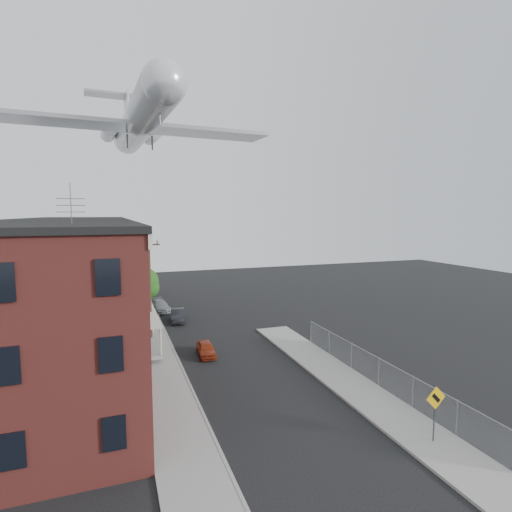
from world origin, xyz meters
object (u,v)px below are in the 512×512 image
at_px(car_far, 160,306).
at_px(airplane, 140,121).
at_px(street_tree, 145,284).
at_px(car_near, 206,349).
at_px(utility_pole, 150,289).
at_px(warning_sign, 435,405).
at_px(car_mid, 178,315).

bearing_deg(car_far, airplane, -112.85).
xyz_separation_m(street_tree, airplane, (-0.41, -5.76, 15.35)).
bearing_deg(street_tree, car_far, 45.31).
bearing_deg(car_near, car_far, 100.12).
bearing_deg(car_near, utility_pole, 137.50).
bearing_deg(street_tree, car_near, -76.24).
bearing_deg(warning_sign, utility_pole, 120.48).
bearing_deg(car_near, airplane, 119.06).
bearing_deg(utility_pole, airplane, 91.14).
distance_m(car_far, airplane, 19.77).
xyz_separation_m(utility_pole, airplane, (-0.08, 4.16, 14.13)).
height_order(street_tree, car_near, street_tree).
xyz_separation_m(warning_sign, car_far, (-9.20, 30.64, -1.27)).
bearing_deg(street_tree, warning_sign, -69.42).
xyz_separation_m(car_near, car_far, (-1.71, 15.50, 0.08)).
distance_m(street_tree, car_mid, 5.22).
relative_size(car_near, car_mid, 0.84).
height_order(utility_pole, car_far, utility_pole).
xyz_separation_m(utility_pole, street_tree, (0.33, 9.92, -1.22)).
xyz_separation_m(warning_sign, utility_pole, (-11.20, 19.03, 2.79)).
bearing_deg(car_near, car_mid, 96.53).
xyz_separation_m(car_near, airplane, (-3.79, 8.05, 18.27)).
bearing_deg(warning_sign, street_tree, 110.58).
bearing_deg(street_tree, utility_pole, -91.89).
height_order(utility_pole, airplane, airplane).
bearing_deg(car_far, car_mid, -83.59).
bearing_deg(car_mid, airplane, -135.65).
xyz_separation_m(street_tree, car_mid, (2.88, -3.30, -2.83)).
height_order(warning_sign, utility_pole, utility_pole).
distance_m(warning_sign, street_tree, 30.96).
distance_m(car_mid, airplane, 18.65).
distance_m(car_near, car_far, 15.59).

